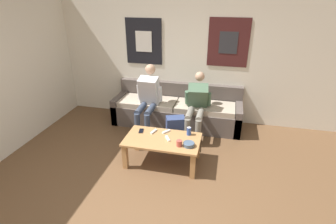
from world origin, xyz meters
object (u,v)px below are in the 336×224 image
object	(u,v)px
drink_can_blue	(189,131)
game_controller_near_left	(168,139)
backpack	(176,131)
ceramic_bowl	(189,144)
coffee_table	(162,143)
person_seated_teen	(197,104)
pillar_candle	(179,143)
cell_phone	(141,131)
person_seated_adult	(148,98)
game_controller_far_center	(154,131)
game_controller_near_right	(166,132)
couch	(177,111)

from	to	relation	value
drink_can_blue	game_controller_near_left	distance (m)	0.35
backpack	ceramic_bowl	xyz separation A→B (m)	(0.34, -0.73, 0.22)
coffee_table	backpack	world-z (taller)	backpack
person_seated_teen	pillar_candle	world-z (taller)	person_seated_teen
ceramic_bowl	cell_phone	size ratio (longest dim) A/B	1.10
drink_can_blue	person_seated_teen	bearing A→B (deg)	89.50
pillar_candle	coffee_table	bearing A→B (deg)	153.59
person_seated_adult	game_controller_far_center	bearing A→B (deg)	-67.20
game_controller_near_right	backpack	bearing A→B (deg)	81.69
pillar_candle	game_controller_near_right	size ratio (longest dim) A/B	0.73
game_controller_near_left	coffee_table	bearing A→B (deg)	-178.34
ceramic_bowl	person_seated_teen	bearing A→B (deg)	92.31
drink_can_blue	pillar_candle	bearing A→B (deg)	-103.20
person_seated_adult	drink_can_blue	size ratio (longest dim) A/B	9.70
coffee_table	game_controller_near_right	world-z (taller)	game_controller_near_right
couch	backpack	distance (m)	0.72
couch	person_seated_teen	xyz separation A→B (m)	(0.42, -0.34, 0.33)
game_controller_near_right	person_seated_teen	bearing A→B (deg)	65.58
coffee_table	person_seated_adult	world-z (taller)	person_seated_adult
pillar_candle	cell_phone	bearing A→B (deg)	156.60
game_controller_near_right	game_controller_far_center	xyz separation A→B (m)	(-0.19, -0.04, 0.00)
coffee_table	game_controller_near_right	distance (m)	0.22
person_seated_adult	game_controller_near_left	xyz separation A→B (m)	(0.59, -0.96, -0.22)
person_seated_adult	backpack	size ratio (longest dim) A/B	2.53
pillar_candle	game_controller_far_center	xyz separation A→B (m)	(-0.46, 0.30, -0.03)
pillar_candle	couch	bearing A→B (deg)	102.73
backpack	pillar_candle	world-z (taller)	pillar_candle
person_seated_teen	ceramic_bowl	world-z (taller)	person_seated_teen
game_controller_far_center	game_controller_near_left	bearing A→B (deg)	-31.30
drink_can_blue	cell_phone	distance (m)	0.74
backpack	game_controller_near_right	distance (m)	0.47
backpack	person_seated_teen	bearing A→B (deg)	51.16
game_controller_far_center	person_seated_adult	bearing A→B (deg)	112.80
drink_can_blue	game_controller_near_right	world-z (taller)	drink_can_blue
drink_can_blue	game_controller_near_left	size ratio (longest dim) A/B	0.88
pillar_candle	game_controller_far_center	size ratio (longest dim) A/B	0.68
backpack	cell_phone	distance (m)	0.68
person_seated_adult	cell_phone	world-z (taller)	person_seated_adult
coffee_table	person_seated_teen	distance (m)	1.08
coffee_table	person_seated_adult	size ratio (longest dim) A/B	0.92
ceramic_bowl	game_controller_far_center	bearing A→B (deg)	155.42
person_seated_teen	game_controller_far_center	distance (m)	1.00
coffee_table	game_controller_far_center	xyz separation A→B (m)	(-0.18, 0.16, 0.08)
couch	drink_can_blue	size ratio (longest dim) A/B	19.62
person_seated_adult	pillar_candle	world-z (taller)	person_seated_adult
person_seated_adult	drink_can_blue	bearing A→B (deg)	-40.84
coffee_table	ceramic_bowl	bearing A→B (deg)	-15.06
pillar_candle	cell_phone	distance (m)	0.71
pillar_candle	game_controller_near_right	bearing A→B (deg)	128.42
pillar_candle	game_controller_near_left	xyz separation A→B (m)	(-0.20, 0.14, -0.03)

